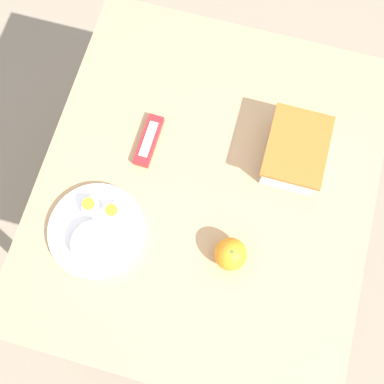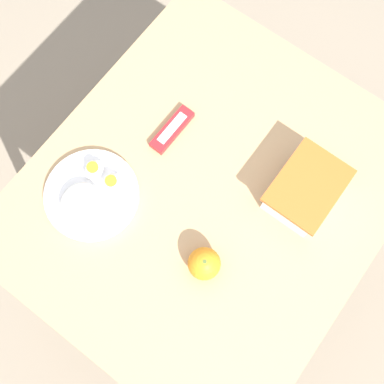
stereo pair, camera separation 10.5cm
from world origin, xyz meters
name	(u,v)px [view 2 (the right image)]	position (x,y,z in m)	size (l,w,h in m)	color
ground_plane	(202,242)	(0.00, 0.00, 0.00)	(10.00, 10.00, 0.00)	gray
table	(207,202)	(0.00, 0.00, 0.64)	(0.92, 0.80, 0.74)	tan
food_container	(304,191)	(-0.13, 0.18, 0.78)	(0.18, 0.14, 0.09)	white
orange_fruit	(204,264)	(0.15, 0.10, 0.78)	(0.07, 0.07, 0.07)	orange
rice_plate	(90,195)	(0.18, -0.22, 0.76)	(0.23, 0.23, 0.06)	white
candy_bar	(172,130)	(-0.07, -0.17, 0.75)	(0.14, 0.04, 0.02)	red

